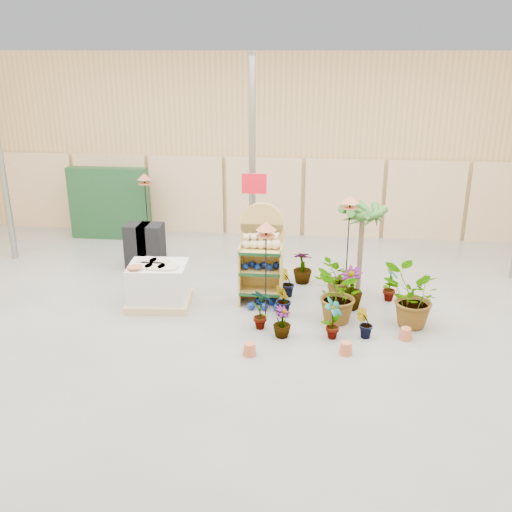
{
  "coord_description": "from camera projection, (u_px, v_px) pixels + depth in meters",
  "views": [
    {
      "loc": [
        1.37,
        -8.13,
        4.51
      ],
      "look_at": [
        0.3,
        1.5,
        1.0
      ],
      "focal_mm": 40.0,
      "sensor_mm": 36.0,
      "label": 1
    }
  ],
  "objects": [
    {
      "name": "room",
      "position": [
        234.0,
        198.0,
        9.37
      ],
      "size": [
        15.2,
        12.1,
        4.7
      ],
      "color": "slate",
      "rests_on": "ground"
    },
    {
      "name": "display_shelf",
      "position": [
        261.0,
        258.0,
        10.6
      ],
      "size": [
        0.8,
        0.51,
        1.9
      ],
      "rotation": [
        0.0,
        0.0,
        0.01
      ],
      "color": "#B29348",
      "rests_on": "ground"
    },
    {
      "name": "teddy_bears",
      "position": [
        263.0,
        242.0,
        10.4
      ],
      "size": [
        0.71,
        0.19,
        0.31
      ],
      "color": "beige",
      "rests_on": "display_shelf"
    },
    {
      "name": "gazing_balls_shelf",
      "position": [
        261.0,
        266.0,
        10.54
      ],
      "size": [
        0.7,
        0.24,
        0.13
      ],
      "color": "navy",
      "rests_on": "display_shelf"
    },
    {
      "name": "gazing_balls_floor",
      "position": [
        265.0,
        304.0,
        10.54
      ],
      "size": [
        0.63,
        0.39,
        0.15
      ],
      "color": "navy",
      "rests_on": "ground"
    },
    {
      "name": "pallet_stack",
      "position": [
        158.0,
        285.0,
        10.56
      ],
      "size": [
        1.22,
        1.04,
        0.85
      ],
      "rotation": [
        0.0,
        0.0,
        0.08
      ],
      "color": "tan",
      "rests_on": "ground"
    },
    {
      "name": "charcoal_planters",
      "position": [
        145.0,
        247.0,
        12.34
      ],
      "size": [
        0.8,
        0.5,
        1.0
      ],
      "color": "black",
      "rests_on": "ground"
    },
    {
      "name": "trellis_stock",
      "position": [
        109.0,
        203.0,
        14.22
      ],
      "size": [
        2.0,
        0.3,
        1.8
      ],
      "primitive_type": "cube",
      "color": "#183F20",
      "rests_on": "ground"
    },
    {
      "name": "offer_sign",
      "position": [
        254.0,
        204.0,
        11.51
      ],
      "size": [
        0.5,
        0.08,
        2.2
      ],
      "color": "gray",
      "rests_on": "ground"
    },
    {
      "name": "bird_table_front",
      "position": [
        266.0,
        229.0,
        9.53
      ],
      "size": [
        0.34,
        0.34,
        1.82
      ],
      "color": "black",
      "rests_on": "ground"
    },
    {
      "name": "bird_table_right",
      "position": [
        350.0,
        203.0,
        10.55
      ],
      "size": [
        0.34,
        0.34,
        1.99
      ],
      "color": "black",
      "rests_on": "ground"
    },
    {
      "name": "bird_table_back",
      "position": [
        144.0,
        179.0,
        13.3
      ],
      "size": [
        0.34,
        0.34,
        1.8
      ],
      "color": "black",
      "rests_on": "ground"
    },
    {
      "name": "palm",
      "position": [
        363.0,
        214.0,
        10.76
      ],
      "size": [
        0.7,
        0.7,
        1.86
      ],
      "color": "brown",
      "rests_on": "ground"
    },
    {
      "name": "potted_plant_0",
      "position": [
        261.0,
        309.0,
        9.68
      ],
      "size": [
        0.47,
        0.42,
        0.74
      ],
      "primitive_type": "imported",
      "rotation": [
        0.0,
        0.0,
        2.62
      ],
      "color": "#316925",
      "rests_on": "ground"
    },
    {
      "name": "potted_plant_1",
      "position": [
        283.0,
        300.0,
        10.13
      ],
      "size": [
        0.34,
        0.4,
        0.63
      ],
      "primitive_type": "imported",
      "rotation": [
        0.0,
        0.0,
        4.92
      ],
      "color": "#316925",
      "rests_on": "ground"
    },
    {
      "name": "potted_plant_2",
      "position": [
        340.0,
        295.0,
        9.85
      ],
      "size": [
        1.08,
        1.15,
        1.03
      ],
      "primitive_type": "imported",
      "rotation": [
        0.0,
        0.0,
        5.06
      ],
      "color": "#316925",
      "rests_on": "ground"
    },
    {
      "name": "potted_plant_3",
      "position": [
        350.0,
        288.0,
        10.44
      ],
      "size": [
        0.64,
        0.64,
        0.81
      ],
      "primitive_type": "imported",
      "rotation": [
        0.0,
        0.0,
        5.41
      ],
      "color": "#316925",
      "rests_on": "ground"
    },
    {
      "name": "potted_plant_4",
      "position": [
        390.0,
        282.0,
        10.75
      ],
      "size": [
        0.32,
        0.43,
        0.77
      ],
      "primitive_type": "imported",
      "rotation": [
        0.0,
        0.0,
        1.44
      ],
      "color": "#316925",
      "rests_on": "ground"
    },
    {
      "name": "potted_plant_5",
      "position": [
        286.0,
        283.0,
        10.98
      ],
      "size": [
        0.36,
        0.32,
        0.56
      ],
      "primitive_type": "imported",
      "rotation": [
        0.0,
        0.0,
        3.41
      ],
      "color": "#316925",
      "rests_on": "ground"
    },
    {
      "name": "potted_plant_6",
      "position": [
        339.0,
        278.0,
        10.92
      ],
      "size": [
        0.77,
        0.83,
        0.77
      ],
      "primitive_type": "imported",
      "rotation": [
        0.0,
        0.0,
        4.44
      ],
      "color": "#316925",
      "rests_on": "ground"
    },
    {
      "name": "potted_plant_7",
      "position": [
        282.0,
        322.0,
        9.44
      ],
      "size": [
        0.41,
        0.41,
        0.53
      ],
      "primitive_type": "imported",
      "rotation": [
        0.0,
        0.0,
        1.05
      ],
      "color": "#316925",
      "rests_on": "ground"
    },
    {
      "name": "potted_plant_8",
      "position": [
        333.0,
        319.0,
        9.34
      ],
      "size": [
        0.43,
        0.46,
        0.72
      ],
      "primitive_type": "imported",
      "rotation": [
        0.0,
        0.0,
        0.94
      ],
      "color": "#316925",
      "rests_on": "ground"
    },
    {
      "name": "potted_plant_9",
      "position": [
        364.0,
        324.0,
        9.41
      ],
      "size": [
        0.3,
        0.25,
        0.51
      ],
      "primitive_type": "imported",
      "rotation": [
        0.0,
        0.0,
        3.24
      ],
      "color": "#316925",
      "rests_on": "ground"
    },
    {
      "name": "potted_plant_10",
      "position": [
        412.0,
        298.0,
        9.69
      ],
      "size": [
        1.11,
        1.01,
        1.08
      ],
      "primitive_type": "imported",
      "rotation": [
        0.0,
        0.0,
        3.34
      ],
      "color": "#316925",
      "rests_on": "ground"
    },
    {
      "name": "potted_plant_11",
      "position": [
        303.0,
        267.0,
        11.61
      ],
      "size": [
        0.38,
        0.38,
        0.69
      ],
      "primitive_type": "imported",
      "rotation": [
        0.0,
        0.0,
        3.14
      ],
      "color": "#316925",
      "rests_on": "ground"
    }
  ]
}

